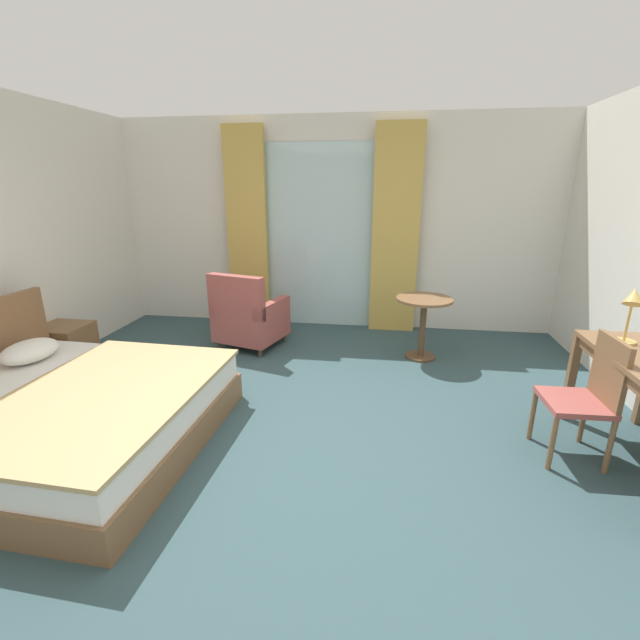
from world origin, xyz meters
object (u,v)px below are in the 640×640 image
bed (61,413)px  nightstand (66,347)px  round_cafe_table (423,314)px  desk_chair (588,393)px  armchair_by_window (249,318)px  desk_lamp (632,305)px

bed → nightstand: size_ratio=4.37×
bed → round_cafe_table: size_ratio=3.01×
desk_chair → armchair_by_window: size_ratio=0.99×
bed → armchair_by_window: size_ratio=2.29×
bed → desk_lamp: 4.14m
nightstand → desk_lamp: bearing=-7.2°
desk_chair → round_cafe_table: size_ratio=1.30×
nightstand → desk_lamp: desk_lamp is taller
bed → desk_lamp: desk_lamp is taller
armchair_by_window → round_cafe_table: 2.01m
nightstand → desk_chair: desk_chair is taller
desk_chair → armchair_by_window: bearing=149.4°
bed → armchair_by_window: bed is taller
desk_lamp → nightstand: bearing=172.8°
nightstand → armchair_by_window: bearing=28.0°
round_cafe_table → nightstand: bearing=-167.0°
desk_chair → armchair_by_window: armchair_by_window is taller
bed → armchair_by_window: (0.77, 2.15, 0.11)m
desk_chair → desk_lamp: bearing=40.2°
round_cafe_table → bed: bearing=-142.8°
armchair_by_window → round_cafe_table: bearing=-1.4°
round_cafe_table → desk_lamp: bearing=-49.9°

